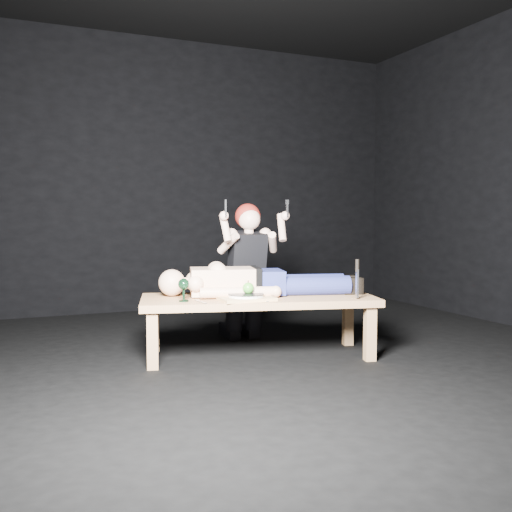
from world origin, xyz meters
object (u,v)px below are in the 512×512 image
Objects in this scene: lying_man at (263,278)px; serving_tray at (246,298)px; carving_knife at (357,279)px; kneeling_woman at (244,270)px; table at (259,326)px; goblet at (184,290)px.

lying_man is 4.40× the size of serving_tray.
kneeling_woman is at bearing 131.47° from carving_knife.
table is 0.37m from lying_man.
kneeling_woman is 3.13× the size of serving_tray.
carving_knife is (0.53, -0.48, 0.02)m from lying_man.
goblet reaches higher than serving_tray.
table is at bearing 39.68° from serving_tray.
serving_tray is (-0.15, -0.13, 0.24)m from table.
kneeling_woman is (0.04, 0.48, 0.02)m from lying_man.
goblet is at bearing -156.15° from lying_man.
lying_man is at bearing -91.45° from kneeling_woman.
table is 1.46× the size of kneeling_woman.
table is at bearing 161.02° from carving_knife.
serving_tray is at bearing -125.77° from table.
goblet is (-0.43, 0.10, 0.07)m from serving_tray.
carving_knife is (1.19, -0.38, 0.06)m from goblet.
lying_man is at bearing 152.08° from carving_knife.
lying_man is 5.77× the size of carving_knife.
kneeling_woman reaches higher than carving_knife.
serving_tray is 0.45m from goblet.
goblet reaches higher than table.
lying_man is 0.48m from kneeling_woman.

